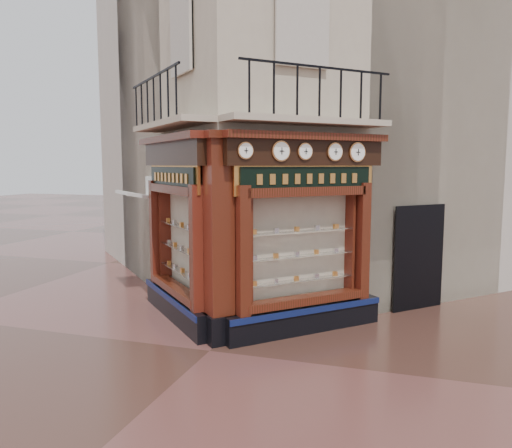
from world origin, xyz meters
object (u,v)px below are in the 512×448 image
at_px(clock_d, 335,152).
at_px(awning, 140,295).
at_px(signboard_left, 172,177).
at_px(clock_c, 305,151).
at_px(clock_e, 357,152).
at_px(clock_b, 281,151).
at_px(signboard_right, 308,179).
at_px(clock_a, 245,151).
at_px(corner_pilaster, 219,241).

bearing_deg(clock_d, awning, 121.71).
bearing_deg(signboard_left, clock_d, -129.69).
bearing_deg(signboard_left, clock_c, -138.48).
xyz_separation_m(clock_d, clock_e, (0.39, 0.39, 0.00)).
distance_m(clock_b, signboard_right, 0.86).
xyz_separation_m(clock_a, awning, (-3.81, 2.61, -3.62)).
height_order(corner_pilaster, signboard_left, corner_pilaster).
height_order(clock_b, clock_c, clock_b).
distance_m(clock_a, awning, 5.87).
height_order(corner_pilaster, clock_a, corner_pilaster).
xyz_separation_m(clock_e, signboard_left, (-3.78, -0.71, -0.52)).
distance_m(corner_pilaster, clock_d, 2.88).
bearing_deg(signboard_left, clock_e, -124.43).
bearing_deg(clock_b, clock_e, 0.00).
xyz_separation_m(clock_a, clock_d, (1.39, 1.39, 0.00)).
relative_size(clock_e, signboard_right, 0.17).
relative_size(corner_pilaster, awning, 2.95).
height_order(clock_d, signboard_right, clock_d).
relative_size(clock_b, signboard_right, 0.17).
xyz_separation_m(clock_c, clock_d, (0.49, 0.49, 0.00)).
xyz_separation_m(clock_b, signboard_right, (0.40, 0.55, -0.52)).
relative_size(clock_e, signboard_left, 0.18).
xyz_separation_m(clock_d, signboard_left, (-3.39, -0.32, -0.52)).
bearing_deg(awning, clock_b, -160.82).
height_order(clock_b, clock_e, clock_e).
relative_size(clock_e, awning, 0.29).
bearing_deg(clock_e, signboard_right, 174.31).
relative_size(clock_a, clock_c, 0.94).
height_order(clock_a, clock_c, clock_c).
distance_m(clock_a, clock_b, 0.73).
bearing_deg(awning, clock_a, -169.44).
xyz_separation_m(clock_c, awning, (-4.70, 1.72, -3.62)).
height_order(corner_pilaster, clock_c, corner_pilaster).
height_order(clock_e, signboard_right, clock_e).
xyz_separation_m(corner_pilaster, clock_a, (0.55, -0.06, 1.67)).
relative_size(clock_a, clock_b, 0.80).
relative_size(awning, signboard_right, 0.59).
bearing_deg(clock_b, corner_pilaster, 158.43).
relative_size(corner_pilaster, clock_d, 10.97).
bearing_deg(awning, signboard_left, -175.56).
distance_m(clock_e, signboard_left, 3.89).
height_order(clock_b, signboard_left, clock_b).
bearing_deg(clock_c, signboard_right, 38.50).
distance_m(clock_d, signboard_right, 0.77).
distance_m(clock_a, clock_e, 2.51).
xyz_separation_m(corner_pilaster, signboard_right, (1.46, 1.01, 1.15)).
xyz_separation_m(clock_d, signboard_right, (-0.47, -0.32, -0.52)).
height_order(clock_e, awning, clock_e).
distance_m(clock_a, clock_d, 1.96).
bearing_deg(clock_a, signboard_right, 4.50).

